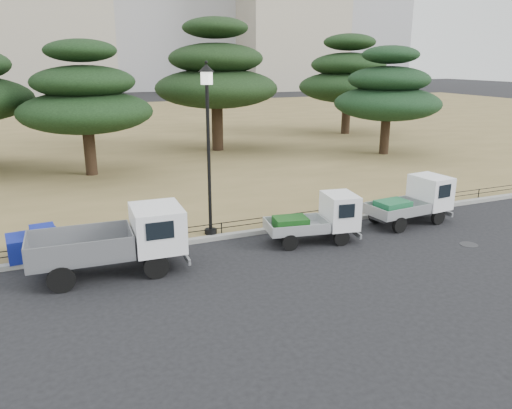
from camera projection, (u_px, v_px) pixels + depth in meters
name	position (u px, v px, depth m)	size (l,w,h in m)	color
ground	(281.00, 261.00, 15.56)	(220.00, 220.00, 0.00)	black
lawn	(126.00, 131.00, 42.58)	(120.00, 56.00, 0.15)	olive
curb	(249.00, 233.00, 17.83)	(120.00, 0.25, 0.16)	gray
truck_large	(118.00, 239.00, 14.45)	(4.40, 1.90, 1.89)	black
truck_kei_front	(319.00, 219.00, 17.04)	(3.25, 1.75, 1.63)	black
truck_kei_rear	(414.00, 201.00, 18.99)	(3.43, 1.72, 1.74)	black
street_lamp	(208.00, 122.00, 16.47)	(0.52, 0.52, 5.76)	black
pipe_fence	(248.00, 222.00, 17.86)	(38.00, 0.04, 0.40)	black
tarp_pile	(35.00, 244.00, 15.46)	(1.60, 1.24, 1.00)	#132195
manhole	(469.00, 245.00, 16.92)	(0.60, 0.60, 0.01)	#2D2D30
pine_center_left	(85.00, 98.00, 25.34)	(6.76, 6.76, 6.87)	black
pine_center_right	(216.00, 75.00, 32.14)	(7.96, 7.96, 8.44)	black
pine_east_near	(388.00, 93.00, 31.12)	(6.63, 6.63, 6.69)	black
pine_east_far	(348.00, 77.00, 39.62)	(7.75, 7.75, 7.79)	black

